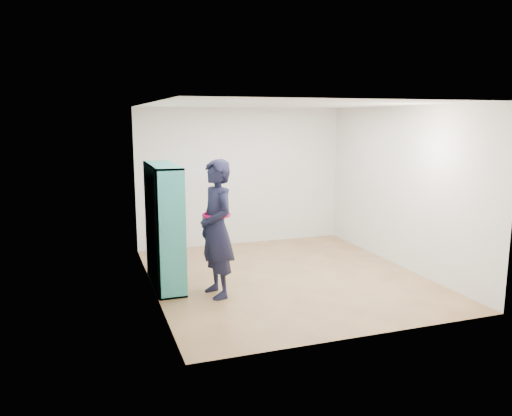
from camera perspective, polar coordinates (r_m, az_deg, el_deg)
name	(u,v)px	position (r m, az deg, el deg)	size (l,w,h in m)	color
floor	(286,277)	(7.75, 3.45, -7.86)	(4.50, 4.50, 0.00)	brown
ceiling	(288,104)	(7.37, 3.67, 11.74)	(4.50, 4.50, 0.00)	white
wall_left	(151,200)	(6.94, -11.89, 0.86)	(0.02, 4.50, 2.60)	silver
wall_right	(401,187)	(8.42, 16.24, 2.29)	(0.02, 4.50, 2.60)	silver
wall_back	(242,177)	(9.55, -1.64, 3.59)	(4.00, 0.02, 2.60)	silver
wall_front	(367,223)	(5.47, 12.62, -1.65)	(4.00, 0.02, 2.60)	silver
bookshelf	(162,228)	(7.29, -10.67, -2.21)	(0.39, 1.32, 1.76)	teal
person	(217,229)	(6.73, -4.53, -2.37)	(0.56, 0.75, 1.87)	black
smartphone	(204,220)	(6.73, -6.01, -1.34)	(0.04, 0.08, 0.12)	silver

